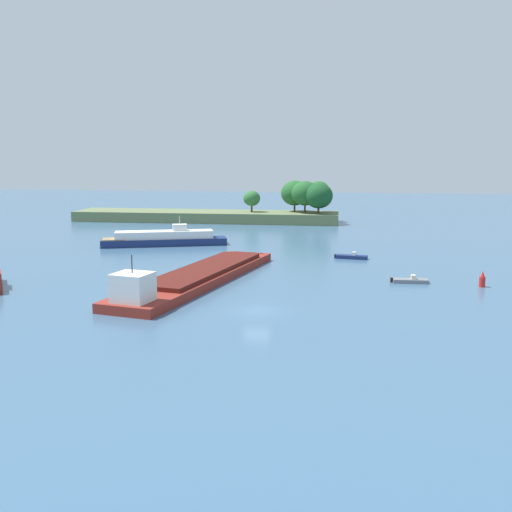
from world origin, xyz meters
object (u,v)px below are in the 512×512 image
at_px(white_riverboat, 164,239).
at_px(channel_buoy_red, 482,280).
at_px(fishing_skiff, 410,281).
at_px(cargo_barge, 197,276).
at_px(small_motorboat, 352,257).

bearing_deg(white_riverboat, channel_buoy_red, -29.35).
relative_size(fishing_skiff, channel_buoy_red, 2.35).
bearing_deg(channel_buoy_red, cargo_barge, -175.31).
distance_m(white_riverboat, small_motorboat, 32.78).
distance_m(cargo_barge, fishing_skiff, 25.66).
xyz_separation_m(white_riverboat, channel_buoy_red, (46.24, -26.00, -0.37)).
height_order(white_riverboat, fishing_skiff, white_riverboat).
height_order(fishing_skiff, channel_buoy_red, channel_buoy_red).
bearing_deg(cargo_barge, small_motorboat, 46.84).
bearing_deg(small_motorboat, channel_buoy_red, -49.41).
bearing_deg(small_motorboat, white_riverboat, 164.32).
bearing_deg(white_riverboat, fishing_skiff, -32.97).
height_order(white_riverboat, channel_buoy_red, white_riverboat).
xyz_separation_m(small_motorboat, channel_buoy_red, (14.69, -17.15, 0.52)).
bearing_deg(small_motorboat, fishing_skiff, -67.20).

